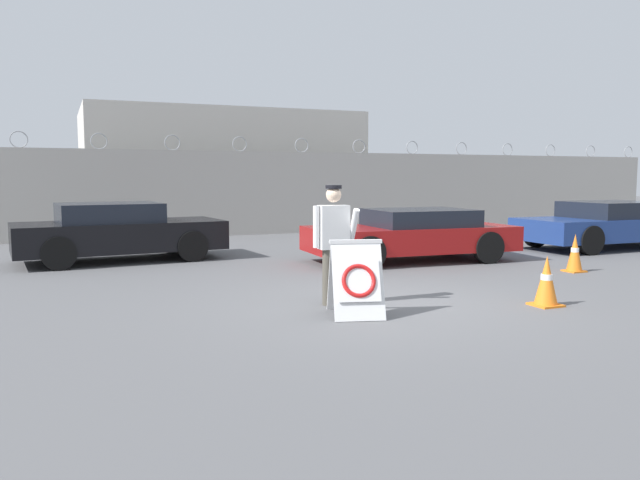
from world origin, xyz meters
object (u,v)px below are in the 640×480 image
(parked_car_front_coupe, at_px, (118,232))
(parked_car_rear_sedan, at_px, (412,234))
(security_guard, at_px, (334,239))
(parked_car_far_side, at_px, (607,224))
(barricade_sign, at_px, (356,278))
(traffic_cone_mid, at_px, (546,281))
(traffic_cone_near, at_px, (575,253))

(parked_car_front_coupe, distance_m, parked_car_rear_sedan, 6.40)
(security_guard, distance_m, parked_car_far_side, 10.06)
(security_guard, bearing_deg, parked_car_front_coupe, 114.85)
(barricade_sign, relative_size, parked_car_front_coupe, 0.23)
(security_guard, relative_size, parked_car_front_coupe, 0.38)
(traffic_cone_mid, relative_size, parked_car_front_coupe, 0.16)
(security_guard, bearing_deg, barricade_sign, -87.87)
(parked_car_front_coupe, relative_size, parked_car_rear_sedan, 0.98)
(traffic_cone_near, distance_m, parked_car_rear_sedan, 3.30)
(parked_car_rear_sedan, bearing_deg, security_guard, 49.07)
(security_guard, height_order, parked_car_rear_sedan, security_guard)
(barricade_sign, distance_m, parked_car_far_side, 10.38)
(security_guard, height_order, traffic_cone_near, security_guard)
(traffic_cone_near, bearing_deg, parked_car_front_coupe, 147.68)
(parked_car_rear_sedan, height_order, parked_car_far_side, parked_car_far_side)
(barricade_sign, bearing_deg, traffic_cone_near, 33.79)
(parked_car_rear_sedan, xyz_separation_m, parked_car_far_side, (5.86, 0.17, 0.03))
(security_guard, distance_m, parked_car_rear_sedan, 5.00)
(barricade_sign, height_order, parked_car_far_side, parked_car_far_side)
(security_guard, distance_m, traffic_cone_near, 5.69)
(traffic_cone_near, relative_size, traffic_cone_mid, 1.02)
(parked_car_front_coupe, bearing_deg, parked_car_far_side, -16.47)
(security_guard, xyz_separation_m, parked_car_rear_sedan, (3.47, 3.58, -0.36))
(barricade_sign, relative_size, traffic_cone_near, 1.37)
(security_guard, relative_size, traffic_cone_mid, 2.38)
(security_guard, height_order, parked_car_front_coupe, security_guard)
(traffic_cone_near, xyz_separation_m, parked_car_front_coupe, (-7.98, 5.05, 0.28))
(barricade_sign, distance_m, parked_car_rear_sedan, 5.57)
(barricade_sign, bearing_deg, parked_car_far_side, 41.71)
(traffic_cone_mid, relative_size, parked_car_far_side, 0.16)
(traffic_cone_mid, height_order, parked_car_front_coupe, parked_car_front_coupe)
(parked_car_front_coupe, xyz_separation_m, parked_car_rear_sedan, (5.89, -2.50, -0.06))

